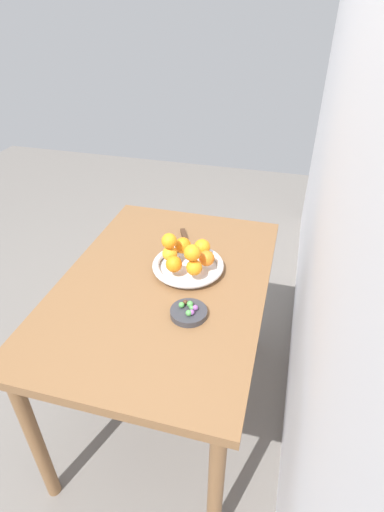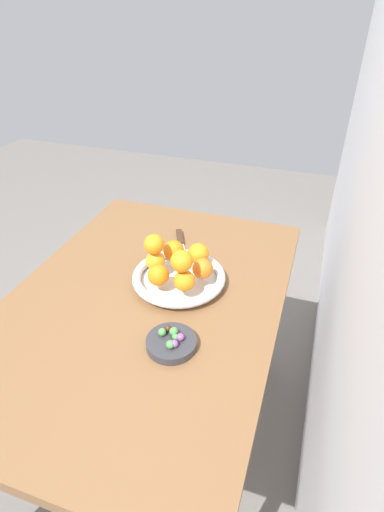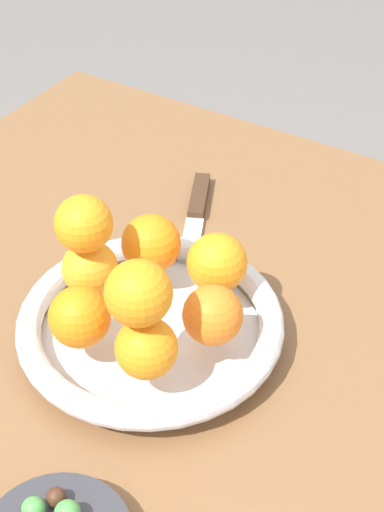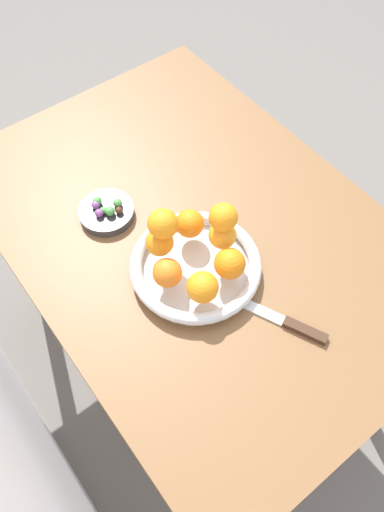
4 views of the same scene
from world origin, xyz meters
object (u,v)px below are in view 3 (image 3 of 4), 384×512
Objects in this scene: orange_6 at (86,225)px; orange_7 at (138,293)px; orange_1 at (217,263)px; fruit_bowl at (151,325)px; knife at (194,226)px; dining_table at (51,426)px; orange_5 at (146,348)px; candy_ball_1 at (33,509)px; orange_3 at (89,268)px; orange_0 at (213,315)px; orange_2 at (151,244)px; candy_ball_5 at (56,497)px; orange_4 at (80,317)px.

orange_6 is 0.95× the size of orange_7.
orange_1 is 1.08× the size of orange_6.
knife is (-0.19, -0.06, -0.02)m from fruit_bowl.
dining_table is 0.29m from knife.
orange_5 is at bearing 103.46° from dining_table.
dining_table is 55.28× the size of candy_ball_1.
orange_3 is 0.26m from candy_ball_1.
orange_7 is (0.06, 0.10, 0.06)m from orange_3.
knife is at bearing -139.73° from orange_1.
fruit_bowl is at bearing -88.06° from orange_0.
orange_3 is 0.14m from orange_7.
orange_7 is (0.13, -0.00, 0.06)m from orange_1.
orange_0 is at bearing 123.85° from dining_table.
orange_2 is at bearing 167.83° from dining_table.
fruit_bowl is 4.49× the size of orange_7.
orange_6 reaches higher than orange_5.
orange_7 is (0.06, 0.03, 0.11)m from fruit_bowl.
orange_5 is 0.24× the size of knife.
orange_1 is at bearing 40.27° from knife.
fruit_bowl is 0.13m from orange_7.
orange_6 is at bearing -86.14° from fruit_bowl.
dining_table is 18.48× the size of orange_0.
orange_1 and orange_2 have the same top height.
knife is at bearing 176.41° from orange_3.
fruit_bowl is 4.67× the size of orange_5.
dining_table is 0.24m from orange_7.
orange_2 is at bearing -162.29° from candy_ball_5.
orange_1 is at bearing 96.86° from orange_2.
fruit_bowl is 0.13m from orange_6.
dining_table is at bearing -12.17° from orange_2.
orange_3 is 3.47× the size of candy_ball_5.
orange_1 is 0.14m from orange_7.
orange_0 is 1.02× the size of orange_3.
candy_ball_1 is (0.17, 0.00, -0.04)m from orange_5.
knife is (-0.18, -0.13, -0.06)m from orange_0.
orange_5 is 0.15m from candy_ball_5.
orange_6 is (-0.06, -0.11, 0.06)m from orange_5.
fruit_bowl is at bearing 93.86° from orange_6.
orange_3 is at bearing -88.06° from fruit_bowl.
orange_5 is at bearing -176.77° from candy_ball_5.
fruit_bowl reaches higher than knife.
orange_5 is (0.00, 0.08, -0.00)m from orange_4.
orange_3 reaches higher than candy_ball_1.
orange_6 is (0.00, 0.00, 0.06)m from orange_3.
orange_2 is 0.07m from orange_3.
fruit_bowl is at bearing -169.85° from candy_ball_1.
dining_table is at bearing -134.85° from candy_ball_5.
orange_4 reaches higher than dining_table.
fruit_bowl is 0.22m from candy_ball_5.
orange_6 reaches higher than fruit_bowl.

